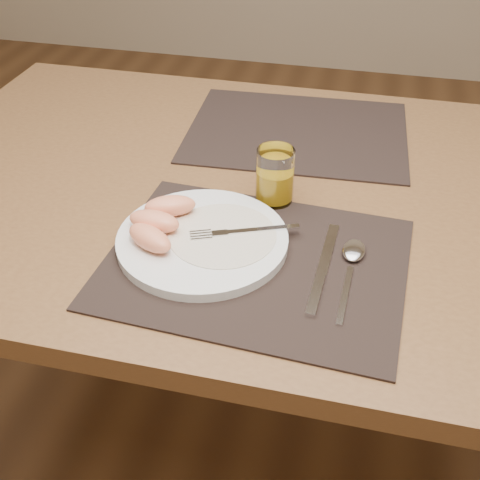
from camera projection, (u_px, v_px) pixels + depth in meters
name	position (u px, v px, depth m)	size (l,w,h in m)	color
ground	(257.00, 432.00, 1.55)	(5.00, 5.00, 0.00)	brown
table	(264.00, 223.00, 1.14)	(1.40, 0.90, 0.75)	brown
placemat_near	(255.00, 262.00, 0.92)	(0.45, 0.35, 0.00)	black
placemat_far	(297.00, 131.00, 1.26)	(0.45, 0.35, 0.00)	black
plate	(203.00, 240.00, 0.95)	(0.27, 0.27, 0.02)	white
plate_dressing	(222.00, 235.00, 0.94)	(0.17, 0.17, 0.00)	white
fork	(235.00, 232.00, 0.95)	(0.17, 0.08, 0.00)	silver
knife	(321.00, 274.00, 0.89)	(0.02, 0.22, 0.01)	silver
spoon	(353.00, 256.00, 0.92)	(0.04, 0.19, 0.01)	silver
juice_glass	(275.00, 178.00, 1.03)	(0.06, 0.06, 0.10)	white
grapefruit_wedges	(158.00, 221.00, 0.94)	(0.10, 0.16, 0.03)	#FE9667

